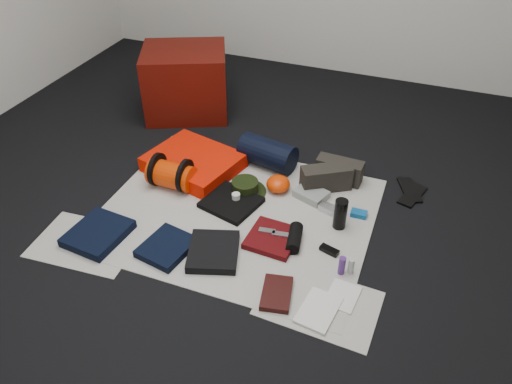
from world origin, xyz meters
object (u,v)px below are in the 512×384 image
(sleeping_pad, at_px, (194,162))
(compact_camera, at_px, (328,208))
(navy_duffel, at_px, (268,153))
(red_cabinet, at_px, (186,82))
(stuff_sack, at_px, (171,175))
(water_bottle, at_px, (340,214))
(paperback_book, at_px, (277,293))

(sleeping_pad, height_order, compact_camera, sleeping_pad)
(sleeping_pad, relative_size, navy_duffel, 1.51)
(red_cabinet, distance_m, navy_duffel, 1.01)
(red_cabinet, distance_m, stuff_sack, 1.02)
(sleeping_pad, relative_size, water_bottle, 2.99)
(water_bottle, bearing_deg, compact_camera, 130.72)
(compact_camera, bearing_deg, paperback_book, -77.82)
(navy_duffel, bearing_deg, paperback_book, -56.59)
(sleeping_pad, distance_m, water_bottle, 1.09)
(compact_camera, bearing_deg, water_bottle, -31.33)
(navy_duffel, bearing_deg, sleeping_pad, -143.29)
(water_bottle, relative_size, paperback_book, 0.85)
(red_cabinet, relative_size, water_bottle, 3.26)
(sleeping_pad, height_order, stuff_sack, stuff_sack)
(sleeping_pad, bearing_deg, red_cabinet, 119.61)
(navy_duffel, relative_size, water_bottle, 1.98)
(red_cabinet, height_order, sleeping_pad, red_cabinet)
(navy_duffel, bearing_deg, water_bottle, -24.93)
(sleeping_pad, distance_m, paperback_book, 1.23)
(red_cabinet, xyz_separation_m, navy_duffel, (0.86, -0.50, -0.15))
(navy_duffel, height_order, paperback_book, navy_duffel)
(sleeping_pad, relative_size, stuff_sack, 1.95)
(sleeping_pad, xyz_separation_m, stuff_sack, (-0.04, -0.22, 0.03))
(navy_duffel, distance_m, compact_camera, 0.61)
(red_cabinet, distance_m, paperback_book, 2.05)
(sleeping_pad, xyz_separation_m, navy_duffel, (0.45, 0.22, 0.05))
(navy_duffel, bearing_deg, stuff_sack, -127.24)
(sleeping_pad, distance_m, navy_duffel, 0.50)
(stuff_sack, bearing_deg, compact_camera, 6.15)
(water_bottle, relative_size, compact_camera, 1.83)
(red_cabinet, height_order, paperback_book, red_cabinet)
(compact_camera, xyz_separation_m, paperback_book, (-0.07, -0.74, -0.01))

